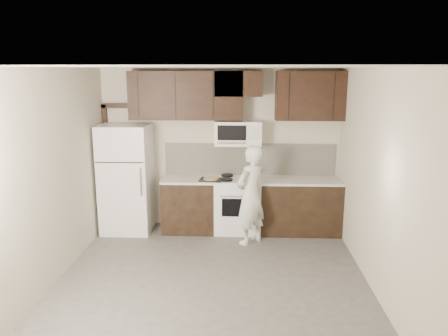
# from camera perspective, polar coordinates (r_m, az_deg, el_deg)

# --- Properties ---
(floor) EXTENTS (4.50, 4.50, 0.00)m
(floor) POSITION_cam_1_polar(r_m,az_deg,el_deg) (5.74, -1.63, -14.98)
(floor) COLOR #4C4A48
(floor) RESTS_ON ground
(back_wall) EXTENTS (4.00, 0.00, 4.00)m
(back_wall) POSITION_cam_1_polar(r_m,az_deg,el_deg) (7.45, -0.45, 2.52)
(back_wall) COLOR beige
(back_wall) RESTS_ON ground
(ceiling) EXTENTS (4.50, 4.50, 0.00)m
(ceiling) POSITION_cam_1_polar(r_m,az_deg,el_deg) (5.08, -1.82, 13.07)
(ceiling) COLOR white
(ceiling) RESTS_ON back_wall
(counter_run) EXTENTS (2.95, 0.64, 0.91)m
(counter_run) POSITION_cam_1_polar(r_m,az_deg,el_deg) (7.35, 4.15, -4.83)
(counter_run) COLOR black
(counter_run) RESTS_ON floor
(stove) EXTENTS (0.76, 0.66, 0.94)m
(stove) POSITION_cam_1_polar(r_m,az_deg,el_deg) (7.35, 1.78, -4.77)
(stove) COLOR white
(stove) RESTS_ON floor
(backsplash) EXTENTS (2.90, 0.02, 0.54)m
(backsplash) POSITION_cam_1_polar(r_m,az_deg,el_deg) (7.46, 3.39, 1.19)
(backsplash) COLOR beige
(backsplash) RESTS_ON counter_run
(upper_cabinets) EXTENTS (3.48, 0.35, 0.78)m
(upper_cabinets) POSITION_cam_1_polar(r_m,az_deg,el_deg) (7.16, 1.15, 9.62)
(upper_cabinets) COLOR black
(upper_cabinets) RESTS_ON back_wall
(microwave) EXTENTS (0.76, 0.42, 0.40)m
(microwave) POSITION_cam_1_polar(r_m,az_deg,el_deg) (7.20, 1.86, 4.58)
(microwave) COLOR white
(microwave) RESTS_ON upper_cabinets
(refrigerator) EXTENTS (0.80, 0.76, 1.80)m
(refrigerator) POSITION_cam_1_polar(r_m,az_deg,el_deg) (7.44, -12.61, -1.35)
(refrigerator) COLOR white
(refrigerator) RESTS_ON floor
(door_trim) EXTENTS (0.50, 0.08, 2.12)m
(door_trim) POSITION_cam_1_polar(r_m,az_deg,el_deg) (7.77, -14.76, 1.76)
(door_trim) COLOR black
(door_trim) RESTS_ON floor
(saucepan) EXTENTS (0.31, 0.18, 0.17)m
(saucepan) POSITION_cam_1_polar(r_m,az_deg,el_deg) (7.36, 3.25, -0.56)
(saucepan) COLOR silver
(saucepan) RESTS_ON stove
(baking_tray) EXTENTS (0.39, 0.31, 0.02)m
(baking_tray) POSITION_cam_1_polar(r_m,az_deg,el_deg) (7.10, -1.71, -1.54)
(baking_tray) COLOR black
(baking_tray) RESTS_ON counter_run
(pizza) EXTENTS (0.27, 0.27, 0.02)m
(pizza) POSITION_cam_1_polar(r_m,az_deg,el_deg) (7.10, -1.71, -1.40)
(pizza) COLOR beige
(pizza) RESTS_ON baking_tray
(person) EXTENTS (0.66, 0.67, 1.56)m
(person) POSITION_cam_1_polar(r_m,az_deg,el_deg) (6.75, 3.52, -3.56)
(person) COLOR white
(person) RESTS_ON floor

